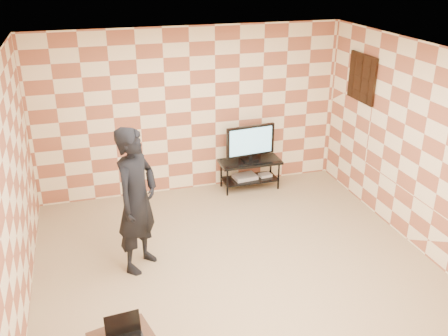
{
  "coord_description": "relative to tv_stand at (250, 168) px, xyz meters",
  "views": [
    {
      "loc": [
        -1.65,
        -5.07,
        3.72
      ],
      "look_at": [
        0.0,
        0.6,
        1.15
      ],
      "focal_mm": 40.0,
      "sensor_mm": 36.0,
      "label": 1
    }
  ],
  "objects": [
    {
      "name": "person",
      "position": [
        -2.08,
        -1.79,
        0.57
      ],
      "size": [
        0.78,
        0.81,
        1.87
      ],
      "primitive_type": "imported",
      "rotation": [
        0.0,
        0.0,
        0.87
      ],
      "color": "black",
      "rests_on": "floor"
    },
    {
      "name": "wall_art",
      "position": [
        1.54,
        -0.66,
        1.58
      ],
      "size": [
        0.04,
        0.72,
        0.72
      ],
      "color": "black",
      "rests_on": "wall_right"
    },
    {
      "name": "wall_front",
      "position": [
        -0.93,
        -4.71,
        0.98
      ],
      "size": [
        5.0,
        0.02,
        2.7
      ],
      "primitive_type": "cube",
      "color": "#FFECBD",
      "rests_on": "ground"
    },
    {
      "name": "game_console",
      "position": [
        0.28,
        0.01,
        -0.17
      ],
      "size": [
        0.22,
        0.17,
        0.05
      ],
      "primitive_type": "cube",
      "rotation": [
        0.0,
        0.0,
        0.12
      ],
      "color": "silver",
      "rests_on": "tv_stand"
    },
    {
      "name": "tv_stand",
      "position": [
        0.0,
        0.0,
        0.0
      ],
      "size": [
        1.03,
        0.46,
        0.5
      ],
      "color": "black",
      "rests_on": "floor"
    },
    {
      "name": "laptop",
      "position": [
        -2.46,
        -3.64,
        0.18
      ],
      "size": [
        0.34,
        0.28,
        0.22
      ],
      "color": "black",
      "rests_on": "side_table"
    },
    {
      "name": "ceiling",
      "position": [
        -0.93,
        -2.21,
        2.33
      ],
      "size": [
        5.0,
        5.0,
        0.02
      ],
      "primitive_type": "cube",
      "color": "white",
      "rests_on": "wall_back"
    },
    {
      "name": "dvd_player",
      "position": [
        -0.08,
        0.02,
        -0.16
      ],
      "size": [
        0.41,
        0.31,
        0.06
      ],
      "primitive_type": "cube",
      "rotation": [
        0.0,
        0.0,
        0.12
      ],
      "color": "#BBBBBE",
      "rests_on": "tv_stand"
    },
    {
      "name": "floor",
      "position": [
        -0.93,
        -2.21,
        -0.37
      ],
      "size": [
        5.0,
        5.0,
        0.0
      ],
      "primitive_type": "plane",
      "color": "tan",
      "rests_on": "ground"
    },
    {
      "name": "wall_back",
      "position": [
        -0.93,
        0.29,
        0.98
      ],
      "size": [
        5.0,
        0.02,
        2.7
      ],
      "primitive_type": "cube",
      "color": "#FFECBD",
      "rests_on": "ground"
    },
    {
      "name": "tv",
      "position": [
        -0.0,
        -0.0,
        0.47
      ],
      "size": [
        0.84,
        0.18,
        0.61
      ],
      "color": "black",
      "rests_on": "tv_stand"
    },
    {
      "name": "wall_right",
      "position": [
        1.57,
        -2.21,
        0.98
      ],
      "size": [
        0.02,
        5.0,
        2.7
      ],
      "primitive_type": "cube",
      "color": "#FFECBD",
      "rests_on": "ground"
    },
    {
      "name": "wall_left",
      "position": [
        -3.43,
        -2.21,
        0.98
      ],
      "size": [
        0.02,
        5.0,
        2.7
      ],
      "primitive_type": "cube",
      "color": "#FFECBD",
      "rests_on": "ground"
    }
  ]
}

